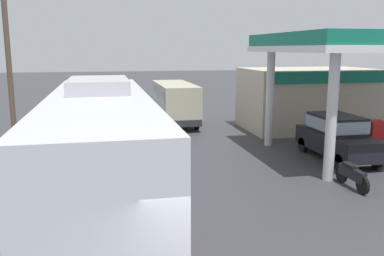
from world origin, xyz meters
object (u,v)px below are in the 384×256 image
(minibus_opposing_lane, at_px, (175,100))
(motorcycle_parked_forecourt, at_px, (352,175))
(coach_bus_main, at_px, (101,156))
(car_at_pump, at_px, (337,135))
(pedestrian_near_pump, at_px, (333,138))

(minibus_opposing_lane, xyz_separation_m, motorcycle_parked_forecourt, (3.64, -12.91, -1.03))
(coach_bus_main, distance_m, motorcycle_parked_forecourt, 8.11)
(car_at_pump, height_order, pedestrian_near_pump, car_at_pump)
(coach_bus_main, bearing_deg, motorcycle_parked_forecourt, 6.18)
(minibus_opposing_lane, height_order, pedestrian_near_pump, minibus_opposing_lane)
(coach_bus_main, height_order, motorcycle_parked_forecourt, coach_bus_main)
(coach_bus_main, distance_m, car_at_pump, 10.40)
(coach_bus_main, relative_size, pedestrian_near_pump, 6.65)
(motorcycle_parked_forecourt, relative_size, pedestrian_near_pump, 1.08)
(coach_bus_main, height_order, pedestrian_near_pump, coach_bus_main)
(car_at_pump, bearing_deg, coach_bus_main, -155.57)
(car_at_pump, bearing_deg, minibus_opposing_lane, 118.36)
(minibus_opposing_lane, relative_size, pedestrian_near_pump, 3.69)
(car_at_pump, bearing_deg, motorcycle_parked_forecourt, -113.39)
(minibus_opposing_lane, distance_m, motorcycle_parked_forecourt, 13.45)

